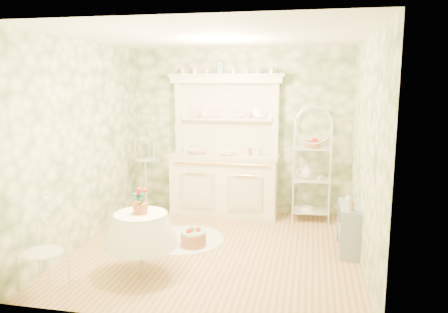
% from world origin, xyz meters
% --- Properties ---
extents(floor, '(3.60, 3.60, 0.00)m').
position_xyz_m(floor, '(0.00, 0.00, 0.00)').
color(floor, tan).
rests_on(floor, ground).
extents(ceiling, '(3.60, 3.60, 0.00)m').
position_xyz_m(ceiling, '(0.00, 0.00, 2.70)').
color(ceiling, white).
rests_on(ceiling, floor).
extents(wall_left, '(3.60, 3.60, 0.00)m').
position_xyz_m(wall_left, '(-1.80, 0.00, 1.35)').
color(wall_left, '#F2EABD').
rests_on(wall_left, floor).
extents(wall_right, '(3.60, 3.60, 0.00)m').
position_xyz_m(wall_right, '(1.80, 0.00, 1.35)').
color(wall_right, '#F2EABD').
rests_on(wall_right, floor).
extents(wall_back, '(3.60, 3.60, 0.00)m').
position_xyz_m(wall_back, '(0.00, 1.80, 1.35)').
color(wall_back, '#F2EABD').
rests_on(wall_back, floor).
extents(wall_front, '(3.60, 3.60, 0.00)m').
position_xyz_m(wall_front, '(0.00, -1.80, 1.35)').
color(wall_front, '#F2EABD').
rests_on(wall_front, floor).
extents(kitchen_dresser, '(1.87, 0.61, 2.29)m').
position_xyz_m(kitchen_dresser, '(-0.20, 1.52, 1.15)').
color(kitchen_dresser, white).
rests_on(kitchen_dresser, floor).
extents(bakers_rack, '(0.58, 0.43, 1.78)m').
position_xyz_m(bakers_rack, '(1.19, 1.52, 0.89)').
color(bakers_rack, white).
rests_on(bakers_rack, floor).
extents(side_shelf, '(0.35, 0.75, 0.62)m').
position_xyz_m(side_shelf, '(1.68, 0.30, 0.31)').
color(side_shelf, '#8998A7').
rests_on(side_shelf, floor).
extents(round_table, '(0.68, 0.68, 0.65)m').
position_xyz_m(round_table, '(-0.68, -0.87, 0.32)').
color(round_table, white).
rests_on(round_table, floor).
extents(cafe_chair, '(0.44, 0.44, 0.79)m').
position_xyz_m(cafe_chair, '(-1.47, -1.53, 0.39)').
color(cafe_chair, white).
rests_on(cafe_chair, floor).
extents(birdcage_stand, '(0.36, 0.36, 1.36)m').
position_xyz_m(birdcage_stand, '(-1.48, 1.33, 0.68)').
color(birdcage_stand, white).
rests_on(birdcage_stand, floor).
extents(floor_basket, '(0.38, 0.38, 0.23)m').
position_xyz_m(floor_basket, '(-0.33, 0.05, 0.11)').
color(floor_basket, '#AA6B49').
rests_on(floor_basket, floor).
extents(lace_rug, '(1.22, 1.22, 0.01)m').
position_xyz_m(lace_rug, '(-0.54, 0.27, 0.00)').
color(lace_rug, white).
rests_on(lace_rug, floor).
extents(bowl_floral, '(0.38, 0.38, 0.07)m').
position_xyz_m(bowl_floral, '(-0.64, 1.47, 1.02)').
color(bowl_floral, white).
rests_on(bowl_floral, kitchen_dresser).
extents(bowl_white, '(0.30, 0.30, 0.08)m').
position_xyz_m(bowl_white, '(-0.14, 1.42, 1.02)').
color(bowl_white, white).
rests_on(bowl_white, kitchen_dresser).
extents(cup_left, '(0.14, 0.14, 0.10)m').
position_xyz_m(cup_left, '(-0.56, 1.66, 1.61)').
color(cup_left, white).
rests_on(cup_left, kitchen_dresser).
extents(cup_right, '(0.14, 0.14, 0.10)m').
position_xyz_m(cup_right, '(0.16, 1.68, 1.61)').
color(cup_right, white).
rests_on(cup_right, kitchen_dresser).
extents(potted_geranium, '(0.16, 0.12, 0.27)m').
position_xyz_m(potted_geranium, '(-0.68, -0.91, 0.85)').
color(potted_geranium, '#3F7238').
rests_on(potted_geranium, round_table).
extents(bottle_amber, '(0.08, 0.08, 0.16)m').
position_xyz_m(bottle_amber, '(1.68, 0.04, 0.68)').
color(bottle_amber, '#AD6A2C').
rests_on(bottle_amber, side_shelf).
extents(bottle_blue, '(0.06, 0.06, 0.10)m').
position_xyz_m(bottle_blue, '(1.68, 0.34, 0.65)').
color(bottle_blue, '#7FB4D5').
rests_on(bottle_blue, side_shelf).
extents(bottle_glass, '(0.09, 0.09, 0.09)m').
position_xyz_m(bottle_glass, '(1.67, 0.48, 0.65)').
color(bottle_glass, silver).
rests_on(bottle_glass, side_shelf).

